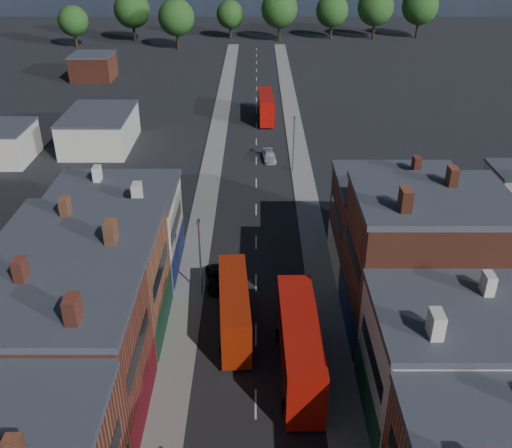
{
  "coord_description": "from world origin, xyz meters",
  "views": [
    {
      "loc": [
        0.07,
        -15.05,
        32.28
      ],
      "look_at": [
        0.0,
        34.1,
        5.54
      ],
      "focal_mm": 40.0,
      "sensor_mm": 36.0,
      "label": 1
    }
  ],
  "objects_px": {
    "bus_1": "(299,346)",
    "car_3": "(269,156)",
    "bus_0": "(234,308)",
    "car_2": "(218,279)",
    "bus_2": "(266,106)"
  },
  "relations": [
    {
      "from": "bus_1",
      "to": "car_3",
      "type": "bearing_deg",
      "value": 90.61
    },
    {
      "from": "bus_0",
      "to": "car_3",
      "type": "distance_m",
      "value": 39.82
    },
    {
      "from": "bus_0",
      "to": "car_2",
      "type": "relative_size",
      "value": 2.21
    },
    {
      "from": "bus_0",
      "to": "bus_1",
      "type": "height_order",
      "value": "bus_1"
    },
    {
      "from": "bus_0",
      "to": "car_3",
      "type": "bearing_deg",
      "value": 80.34
    },
    {
      "from": "bus_2",
      "to": "bus_0",
      "type": "bearing_deg",
      "value": -95.28
    },
    {
      "from": "bus_0",
      "to": "car_2",
      "type": "height_order",
      "value": "bus_0"
    },
    {
      "from": "car_2",
      "to": "car_3",
      "type": "distance_m",
      "value": 32.94
    },
    {
      "from": "bus_1",
      "to": "car_3",
      "type": "relative_size",
      "value": 2.85
    },
    {
      "from": "car_3",
      "to": "car_2",
      "type": "bearing_deg",
      "value": -105.39
    },
    {
      "from": "bus_2",
      "to": "car_2",
      "type": "bearing_deg",
      "value": -97.88
    },
    {
      "from": "bus_2",
      "to": "car_2",
      "type": "relative_size",
      "value": 2.22
    },
    {
      "from": "bus_2",
      "to": "car_3",
      "type": "bearing_deg",
      "value": -90.99
    },
    {
      "from": "car_2",
      "to": "bus_1",
      "type": "bearing_deg",
      "value": -68.12
    },
    {
      "from": "car_2",
      "to": "bus_2",
      "type": "bearing_deg",
      "value": 75.97
    }
  ]
}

